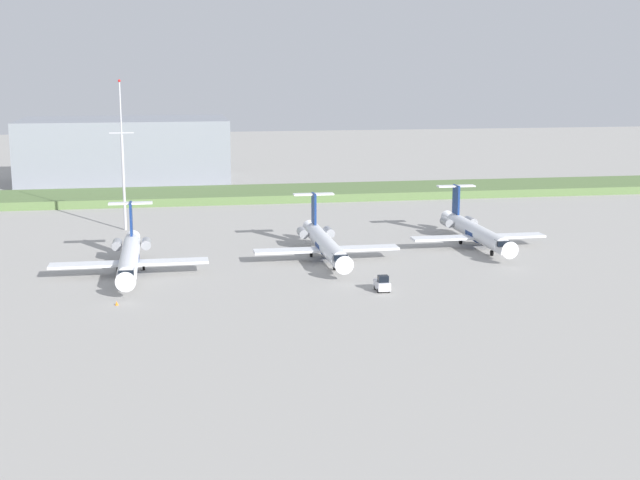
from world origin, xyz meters
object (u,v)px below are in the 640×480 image
(regional_jet_second, at_px, (325,243))
(baggage_tug, at_px, (382,284))
(safety_cone_front_marker, at_px, (117,303))
(regional_jet_third, at_px, (475,231))
(regional_jet_nearest, at_px, (130,256))
(antenna_mast, at_px, (123,169))

(regional_jet_second, height_order, baggage_tug, regional_jet_second)
(safety_cone_front_marker, bearing_deg, regional_jet_third, 25.87)
(regional_jet_nearest, bearing_deg, baggage_tug, -26.17)
(safety_cone_front_marker, bearing_deg, baggage_tug, 1.82)
(regional_jet_second, height_order, antenna_mast, antenna_mast)
(baggage_tug, bearing_deg, regional_jet_second, 100.70)
(baggage_tug, height_order, safety_cone_front_marker, baggage_tug)
(baggage_tug, distance_m, safety_cone_front_marker, 35.20)
(regional_jet_nearest, height_order, antenna_mast, antenna_mast)
(regional_jet_second, bearing_deg, regional_jet_nearest, -171.17)
(regional_jet_nearest, relative_size, baggage_tug, 9.69)
(regional_jet_nearest, relative_size, regional_jet_third, 1.00)
(regional_jet_nearest, height_order, safety_cone_front_marker, regional_jet_nearest)
(regional_jet_second, height_order, regional_jet_third, same)
(regional_jet_third, distance_m, baggage_tug, 35.41)
(baggage_tug, bearing_deg, regional_jet_nearest, 153.83)
(regional_jet_second, bearing_deg, baggage_tug, -79.30)
(regional_jet_second, relative_size, antenna_mast, 1.12)
(regional_jet_nearest, relative_size, safety_cone_front_marker, 56.36)
(regional_jet_second, relative_size, baggage_tug, 9.69)
(regional_jet_third, height_order, baggage_tug, regional_jet_third)
(regional_jet_third, distance_m, antenna_mast, 64.72)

